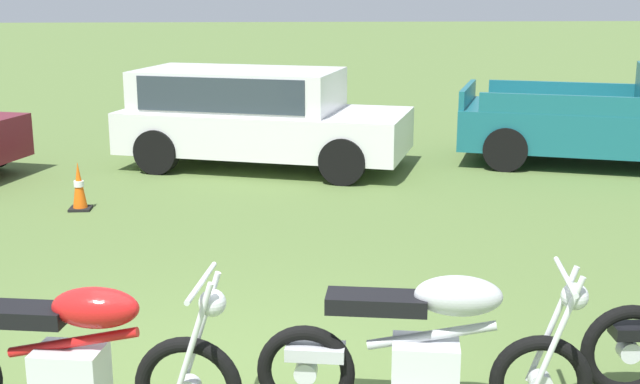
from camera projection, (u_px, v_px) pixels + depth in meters
motorcycle_red at (70, 359)px, 4.91m from camera, size 2.09×0.69×1.02m
motorcycle_silver at (427, 350)px, 5.01m from camera, size 2.01×0.68×1.02m
car_white at (253, 111)px, 12.28m from camera, size 4.48×2.99×1.43m
traffic_cone at (79, 188)px, 9.97m from camera, size 0.25×0.25×0.58m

